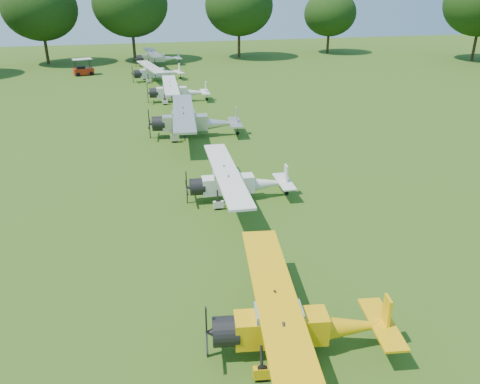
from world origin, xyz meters
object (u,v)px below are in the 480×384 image
object	(u,v)px
aircraft_6	(156,71)
golf_cart	(83,70)
aircraft_5	(176,90)
aircraft_3	(236,181)
aircraft_7	(157,57)
aircraft_4	(192,120)
aircraft_2	(295,323)

from	to	relation	value
aircraft_6	golf_cart	bearing A→B (deg)	136.11
aircraft_5	aircraft_6	bearing A→B (deg)	99.03
aircraft_3	golf_cart	xyz separation A→B (m)	(-10.71, 41.96, -0.40)
aircraft_7	golf_cart	world-z (taller)	aircraft_7
aircraft_4	aircraft_5	size ratio (longest dim) A/B	1.16
aircraft_3	aircraft_4	world-z (taller)	aircraft_4
aircraft_5	golf_cart	xyz separation A→B (m)	(-10.16, 17.73, -0.45)
aircraft_5	aircraft_3	bearing A→B (deg)	-85.48
aircraft_2	aircraft_3	xyz separation A→B (m)	(0.82, 11.93, -0.05)
aircraft_2	aircraft_3	world-z (taller)	aircraft_2
aircraft_4	aircraft_6	xyz separation A→B (m)	(-1.07, 23.72, -0.18)
aircraft_2	aircraft_4	size ratio (longest dim) A/B	0.86
aircraft_2	aircraft_7	world-z (taller)	aircraft_7
aircraft_3	aircraft_6	distance (m)	35.91
aircraft_7	golf_cart	xyz separation A→B (m)	(-9.97, -5.74, -0.53)
aircraft_3	golf_cart	bearing A→B (deg)	106.97
aircraft_4	aircraft_6	distance (m)	23.74
aircraft_5	aircraft_7	xyz separation A→B (m)	(-0.19, 23.47, 0.08)
aircraft_4	aircraft_6	bearing A→B (deg)	98.62
aircraft_2	aircraft_6	xyz separation A→B (m)	(-0.92, 47.80, 0.00)
aircraft_2	aircraft_6	distance (m)	47.81
aircraft_5	aircraft_4	bearing A→B (deg)	-87.33
aircraft_4	aircraft_6	size ratio (longest dim) A/B	1.16
aircraft_7	aircraft_3	bearing A→B (deg)	-92.79
aircraft_5	aircraft_2	bearing A→B (deg)	-87.20
aircraft_3	aircraft_4	distance (m)	12.17
aircraft_4	golf_cart	bearing A→B (deg)	114.67
aircraft_6	aircraft_3	bearing A→B (deg)	-96.99
aircraft_3	aircraft_4	xyz separation A→B (m)	(-0.67, 12.15, 0.23)
aircraft_2	aircraft_4	bearing A→B (deg)	97.84
aircraft_5	aircraft_6	distance (m)	11.70
aircraft_5	aircraft_7	size ratio (longest dim) A/B	0.94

